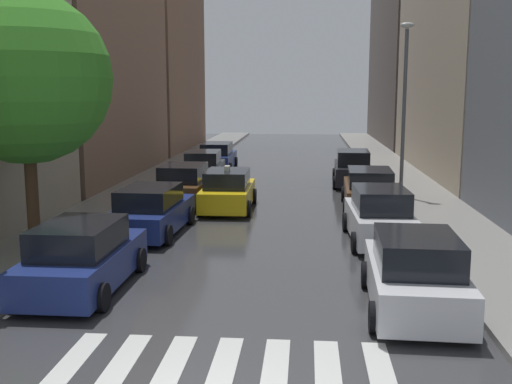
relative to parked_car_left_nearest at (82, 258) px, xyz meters
name	(u,v)px	position (x,y,z in m)	size (l,w,h in m)	color
ground_plane	(280,182)	(3.93, 18.12, -0.80)	(28.00, 72.00, 0.04)	#3C3C3E
sidewalk_left	(159,179)	(-2.57, 18.12, -0.71)	(3.00, 72.00, 0.15)	gray
sidewalk_right	(404,182)	(10.43, 18.12, -0.71)	(3.00, 72.00, 0.15)	gray
crosswalk_stripes	(225,363)	(3.93, -3.74, -0.78)	(5.85, 2.20, 0.01)	silver
building_left_far	(152,64)	(-7.07, 35.09, 6.06)	(6.00, 14.82, 13.69)	#8C6B56
building_right_far	(416,8)	(14.93, 43.60, 11.29)	(6.00, 20.69, 24.14)	#564C47
parked_car_left_nearest	(82,258)	(0.00, 0.00, 0.00)	(2.14, 4.52, 1.68)	navy
parked_car_left_second	(151,211)	(0.17, 5.87, -0.02)	(2.26, 4.74, 1.62)	navy
parked_car_left_third	(184,185)	(0.17, 11.42, 0.00)	(2.20, 4.47, 1.69)	brown
parked_car_left_fourth	(204,168)	(0.03, 17.22, 0.01)	(2.23, 4.71, 1.69)	#474C51
parked_car_left_fifth	(217,157)	(-0.05, 22.54, 0.00)	(2.12, 4.81, 1.67)	navy
parked_car_right_nearest	(415,275)	(7.70, -0.78, 0.02)	(2.23, 4.38, 1.73)	silver
parked_car_right_second	(379,217)	(7.64, 5.32, 0.03)	(2.11, 4.37, 1.76)	silver
parked_car_right_third	(369,190)	(7.88, 10.94, -0.01)	(2.28, 4.68, 1.64)	brown
parked_car_right_fourth	(353,169)	(7.68, 17.30, 0.04)	(2.11, 4.78, 1.78)	black
taxi_midroad	(228,191)	(2.19, 10.20, -0.02)	(2.10, 4.32, 1.81)	yellow
street_tree_left	(25,78)	(-2.69, 3.25, 4.31)	(4.91, 4.91, 7.41)	#513823
lamp_post_right	(404,99)	(9.48, 13.11, 3.63)	(0.60, 0.28, 7.44)	#595B60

